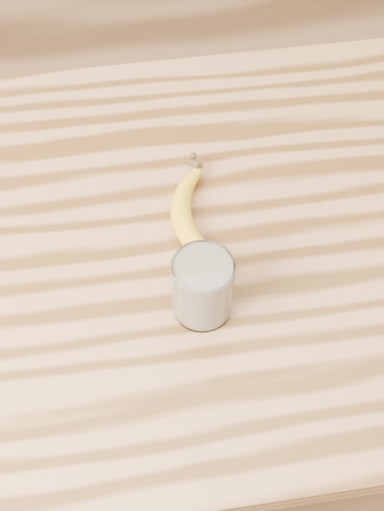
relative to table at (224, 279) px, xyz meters
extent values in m
plane|color=#976942|center=(0.00, 0.00, -0.77)|extent=(4.00, 4.00, 0.00)
cube|color=#A97345|center=(0.00, 0.00, 0.11)|extent=(1.20, 0.80, 0.04)
cylinder|color=white|center=(-0.06, -0.12, 0.18)|extent=(0.08, 0.08, 0.10)
torus|color=white|center=(-0.06, -0.12, 0.23)|extent=(0.08, 0.08, 0.00)
cylinder|color=#F0E8C5|center=(-0.06, -0.12, 0.18)|extent=(0.08, 0.08, 0.10)
camera|label=1|loc=(-0.15, -0.61, 1.00)|focal=50.00mm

